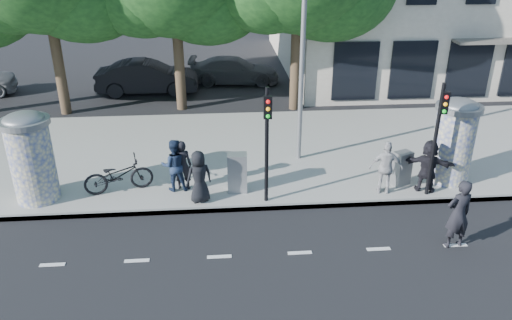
{
  "coord_description": "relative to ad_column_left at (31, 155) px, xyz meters",
  "views": [
    {
      "loc": [
        -1.92,
        -8.74,
        7.32
      ],
      "look_at": [
        -0.93,
        3.5,
        1.61
      ],
      "focal_mm": 35.0,
      "sensor_mm": 36.0,
      "label": 1
    }
  ],
  "objects": [
    {
      "name": "ground",
      "position": [
        7.2,
        -4.5,
        -1.54
      ],
      "size": [
        120.0,
        120.0,
        0.0
      ],
      "primitive_type": "plane",
      "color": "black",
      "rests_on": "ground"
    },
    {
      "name": "sidewalk",
      "position": [
        7.2,
        3.0,
        -1.46
      ],
      "size": [
        40.0,
        8.0,
        0.15
      ],
      "primitive_type": "cube",
      "color": "gray",
      "rests_on": "ground"
    },
    {
      "name": "curb",
      "position": [
        7.2,
        -0.95,
        -1.46
      ],
      "size": [
        40.0,
        0.1,
        0.16
      ],
      "primitive_type": "cube",
      "color": "slate",
      "rests_on": "ground"
    },
    {
      "name": "lane_dash_far",
      "position": [
        7.2,
        -3.1,
        -1.53
      ],
      "size": [
        32.0,
        0.12,
        0.01
      ],
      "primitive_type": "cube",
      "color": "silver",
      "rests_on": "ground"
    },
    {
      "name": "ad_column_left",
      "position": [
        0.0,
        0.0,
        0.0
      ],
      "size": [
        1.36,
        1.36,
        2.65
      ],
      "color": "beige",
      "rests_on": "sidewalk"
    },
    {
      "name": "ad_column_right",
      "position": [
        12.4,
        0.2,
        0.0
      ],
      "size": [
        1.36,
        1.36,
        2.65
      ],
      "color": "beige",
      "rests_on": "sidewalk"
    },
    {
      "name": "traffic_pole_near",
      "position": [
        6.6,
        -0.71,
        0.69
      ],
      "size": [
        0.22,
        0.31,
        3.4
      ],
      "color": "black",
      "rests_on": "sidewalk"
    },
    {
      "name": "traffic_pole_far",
      "position": [
        11.4,
        -0.71,
        0.69
      ],
      "size": [
        0.22,
        0.31,
        3.4
      ],
      "color": "black",
      "rests_on": "sidewalk"
    },
    {
      "name": "street_lamp",
      "position": [
        8.0,
        2.13,
        3.26
      ],
      "size": [
        0.25,
        0.93,
        8.0
      ],
      "color": "slate",
      "rests_on": "sidewalk"
    },
    {
      "name": "ped_a",
      "position": [
        4.69,
        -0.53,
        -0.61
      ],
      "size": [
        0.89,
        0.73,
        1.56
      ],
      "primitive_type": "imported",
      "rotation": [
        0.0,
        0.0,
        3.51
      ],
      "color": "black",
      "rests_on": "sidewalk"
    },
    {
      "name": "ped_b",
      "position": [
        4.17,
        0.29,
        -0.61
      ],
      "size": [
        0.58,
        0.39,
        1.56
      ],
      "primitive_type": "imported",
      "rotation": [
        0.0,
        0.0,
        3.11
      ],
      "color": "black",
      "rests_on": "sidewalk"
    },
    {
      "name": "ped_c",
      "position": [
        3.94,
        0.24,
        -0.58
      ],
      "size": [
        0.83,
        0.67,
        1.61
      ],
      "primitive_type": "imported",
      "rotation": [
        0.0,
        0.0,
        3.22
      ],
      "color": "#1A2741",
      "rests_on": "sidewalk"
    },
    {
      "name": "ped_e",
      "position": [
        10.14,
        -0.47,
        -0.57
      ],
      "size": [
        1.05,
        0.73,
        1.64
      ],
      "primitive_type": "imported",
      "rotation": [
        0.0,
        0.0,
        2.94
      ],
      "color": "#A5A4A7",
      "rests_on": "sidewalk"
    },
    {
      "name": "ped_f",
      "position": [
        11.42,
        -0.44,
        -0.58
      ],
      "size": [
        1.6,
        1.05,
        1.62
      ],
      "primitive_type": "imported",
      "rotation": [
        0.0,
        0.0,
        2.77
      ],
      "color": "black",
      "rests_on": "sidewalk"
    },
    {
      "name": "man_road",
      "position": [
        11.12,
        -3.09,
        -0.61
      ],
      "size": [
        0.74,
        0.55,
        1.85
      ],
      "primitive_type": "imported",
      "rotation": [
        0.0,
        0.0,
        3.32
      ],
      "color": "black",
      "rests_on": "ground"
    },
    {
      "name": "bicycle",
      "position": [
        2.28,
        0.27,
        -0.86
      ],
      "size": [
        1.21,
        2.14,
        1.06
      ],
      "primitive_type": "imported",
      "rotation": [
        0.0,
        0.0,
        1.84
      ],
      "color": "black",
      "rests_on": "sidewalk"
    },
    {
      "name": "cabinet_left",
      "position": [
        5.8,
        0.01,
        -0.79
      ],
      "size": [
        0.59,
        0.44,
        1.2
      ],
      "primitive_type": "cube",
      "rotation": [
        0.0,
        0.0,
        -0.04
      ],
      "color": "gray",
      "rests_on": "sidewalk"
    },
    {
      "name": "cabinet_right",
      "position": [
        10.82,
        0.03,
        -0.85
      ],
      "size": [
        0.62,
        0.55,
        1.07
      ],
      "primitive_type": "cube",
      "rotation": [
        0.0,
        0.0,
        0.42
      ],
      "color": "slate",
      "rests_on": "sidewalk"
    },
    {
      "name": "car_mid",
      "position": [
        1.95,
        10.7,
        -0.74
      ],
      "size": [
        1.73,
        4.84,
        1.59
      ],
      "primitive_type": "imported",
      "rotation": [
        0.0,
        0.0,
        1.58
      ],
      "color": "black",
      "rests_on": "ground"
    },
    {
      "name": "car_right",
      "position": [
        6.21,
        12.14,
        -0.87
      ],
      "size": [
        2.2,
        4.72,
        1.33
      ],
      "primitive_type": "imported",
      "rotation": [
        0.0,
        0.0,
        1.5
      ],
      "color": "#494A4F",
      "rests_on": "ground"
    }
  ]
}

